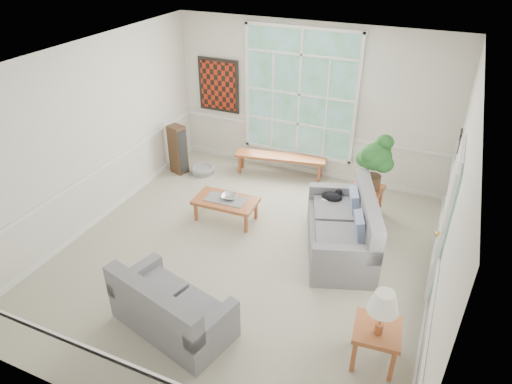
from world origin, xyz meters
The scene contains 24 objects.
floor centered at (0.00, 0.00, -0.01)m, with size 5.50×6.00×0.01m, color #A39E8C.
ceiling centered at (0.00, 0.00, 3.00)m, with size 5.50×6.00×0.02m, color white.
wall_back centered at (0.00, 3.00, 1.50)m, with size 5.50×0.02×3.00m, color silver.
wall_front centered at (0.00, -3.00, 1.50)m, with size 5.50×0.02×3.00m, color silver.
wall_left centered at (-2.75, 0.00, 1.50)m, with size 0.02×6.00×3.00m, color silver.
wall_right centered at (2.75, 0.00, 1.50)m, with size 0.02×6.00×3.00m, color silver.
window_back centered at (-0.20, 2.96, 1.65)m, with size 2.30×0.08×2.40m, color white.
entry_door centered at (2.71, 0.60, 1.05)m, with size 0.08×0.90×2.10m, color white.
door_sidelight centered at (2.71, -0.03, 1.15)m, with size 0.08×0.26×1.90m, color white.
wall_art centered at (-1.95, 2.95, 1.60)m, with size 0.90×0.06×1.10m, color #5A170C.
wall_frame_near centered at (2.71, 1.75, 1.55)m, with size 0.04×0.26×0.32m, color black.
wall_frame_far centered at (2.71, 2.15, 1.55)m, with size 0.04×0.26×0.32m, color black.
loveseat_right centered at (1.31, 0.70, 0.50)m, with size 0.95×1.84×1.00m, color slate.
loveseat_front centered at (-0.21, -1.70, 0.42)m, with size 1.54×0.80×0.84m, color slate.
coffee_table centered at (-0.71, 0.75, 0.20)m, with size 1.08×0.59×0.40m, color #9C512B.
pewter_bowl centered at (-0.67, 0.81, 0.44)m, with size 0.32×0.32×0.08m, color #A0A0A5.
window_bench centered at (-0.45, 2.65, 0.21)m, with size 1.83×0.36×0.43m, color #9C512B.
end_table centered at (1.44, 1.87, 0.28)m, with size 0.55×0.55×0.55m, color #9C512B.
houseplant centered at (1.52, 1.88, 1.04)m, with size 0.58×0.58×0.99m, color #225A23, non-canonical shape.
side_table centered at (2.23, -1.22, 0.27)m, with size 0.53×0.53×0.54m, color #9C512B.
table_lamp centered at (2.25, -1.28, 0.84)m, with size 0.34×0.34×0.59m, color silver, non-canonical shape.
pet_bed centered at (-1.93, 2.07, 0.07)m, with size 0.48×0.48×0.14m, color gray.
floor_speaker centered at (-2.40, 1.94, 0.51)m, with size 0.32×0.25×1.02m, color #402A19.
cat centered at (1.00, 1.28, 0.59)m, with size 0.35×0.24×0.16m, color black.
Camera 1 is at (2.43, -5.11, 4.51)m, focal length 32.00 mm.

